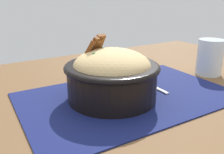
% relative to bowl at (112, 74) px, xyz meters
% --- Properties ---
extents(table, '(1.26, 0.89, 0.76)m').
position_rel_bowl_xyz_m(table, '(0.04, -0.01, -0.13)').
color(table, brown).
rests_on(table, ground_plane).
extents(placemat, '(0.49, 0.32, 0.00)m').
position_rel_bowl_xyz_m(placemat, '(0.04, -0.01, -0.06)').
color(placemat, '#11194C').
rests_on(placemat, table).
extents(bowl, '(0.23, 0.23, 0.14)m').
position_rel_bowl_xyz_m(bowl, '(0.00, 0.00, 0.00)').
color(bowl, black).
rests_on(bowl, placemat).
extents(fork, '(0.02, 0.12, 0.00)m').
position_rel_bowl_xyz_m(fork, '(0.12, 0.02, -0.05)').
color(fork, silver).
rests_on(fork, placemat).
extents(drinking_glass, '(0.07, 0.07, 0.10)m').
position_rel_bowl_xyz_m(drinking_glass, '(0.34, 0.00, -0.01)').
color(drinking_glass, silver).
rests_on(drinking_glass, table).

